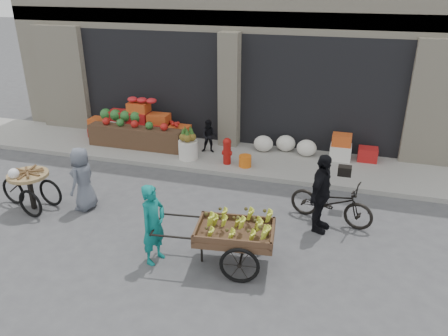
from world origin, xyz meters
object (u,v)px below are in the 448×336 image
(bicycle, at_px, (331,202))
(vendor_grey, at_px, (83,179))
(pineapple_bin, at_px, (188,150))
(cyclist, at_px, (321,194))
(vendor_woman, at_px, (153,224))
(fire_hydrant, at_px, (227,150))
(banana_cart, at_px, (232,231))
(seated_person, at_px, (209,136))
(orange_bucket, at_px, (245,161))
(tricycle_cart, at_px, (30,185))

(bicycle, bearing_deg, vendor_grey, 115.07)
(pineapple_bin, height_order, bicycle, bicycle)
(vendor_grey, height_order, cyclist, cyclist)
(vendor_woman, height_order, bicycle, vendor_woman)
(fire_hydrant, relative_size, banana_cart, 0.30)
(seated_person, bearing_deg, pineapple_bin, -133.69)
(vendor_woman, relative_size, vendor_grey, 1.05)
(pineapple_bin, relative_size, orange_bucket, 1.62)
(fire_hydrant, relative_size, cyclist, 0.44)
(vendor_woman, xyz_separation_m, bicycle, (2.86, 2.25, -0.29))
(pineapple_bin, xyz_separation_m, bicycle, (3.88, -2.08, 0.08))
(pineapple_bin, relative_size, tricycle_cart, 0.36)
(fire_hydrant, height_order, banana_cart, banana_cart)
(cyclist, bearing_deg, pineapple_bin, 70.79)
(banana_cart, bearing_deg, orange_bucket, 93.74)
(banana_cart, bearing_deg, pineapple_bin, 113.04)
(fire_hydrant, xyz_separation_m, vendor_grey, (-2.33, -2.96, 0.20))
(fire_hydrant, bearing_deg, cyclist, -43.26)
(fire_hydrant, height_order, vendor_grey, vendor_grey)
(orange_bucket, bearing_deg, vendor_woman, -97.80)
(orange_bucket, xyz_separation_m, vendor_grey, (-2.83, -2.91, 0.43))
(bicycle, height_order, cyclist, cyclist)
(seated_person, xyz_separation_m, banana_cart, (1.95, -4.67, 0.10))
(fire_hydrant, xyz_separation_m, orange_bucket, (0.50, -0.05, -0.23))
(banana_cart, distance_m, cyclist, 2.08)
(cyclist, bearing_deg, orange_bucket, 55.94)
(fire_hydrant, xyz_separation_m, vendor_woman, (-0.08, -4.28, 0.23))
(pineapple_bin, bearing_deg, cyclist, -33.96)
(cyclist, bearing_deg, tricycle_cart, 113.06)
(fire_hydrant, height_order, tricycle_cart, tricycle_cart)
(orange_bucket, distance_m, seated_person, 1.42)
(seated_person, distance_m, bicycle, 4.40)
(pineapple_bin, relative_size, cyclist, 0.32)
(fire_hydrant, height_order, orange_bucket, fire_hydrant)
(pineapple_bin, distance_m, vendor_woman, 4.47)
(orange_bucket, xyz_separation_m, tricycle_cart, (-3.92, -3.26, 0.30))
(orange_bucket, height_order, tricycle_cart, tricycle_cart)
(fire_hydrant, bearing_deg, vendor_grey, -128.19)
(tricycle_cart, height_order, cyclist, cyclist)
(banana_cart, bearing_deg, cyclist, 43.03)
(pineapple_bin, distance_m, cyclist, 4.46)
(tricycle_cart, bearing_deg, orange_bucket, 47.76)
(vendor_grey, distance_m, bicycle, 5.20)
(vendor_woman, height_order, tricycle_cart, vendor_woman)
(cyclist, bearing_deg, banana_cart, 154.72)
(orange_bucket, height_order, cyclist, cyclist)
(vendor_grey, relative_size, bicycle, 0.81)
(seated_person, height_order, tricycle_cart, seated_person)
(tricycle_cart, bearing_deg, pineapple_bin, 63.42)
(seated_person, bearing_deg, banana_cart, -77.35)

